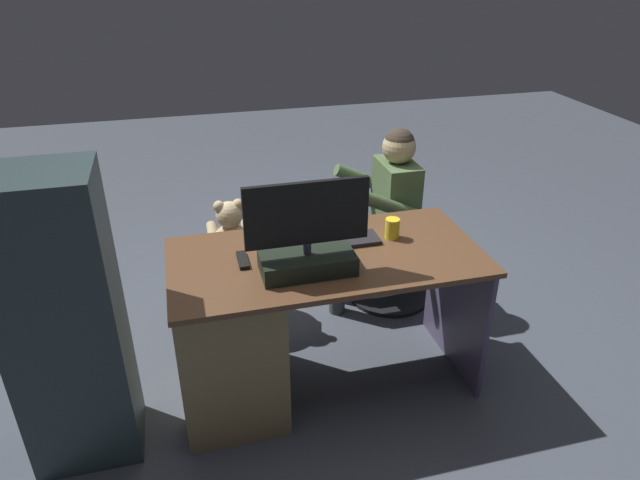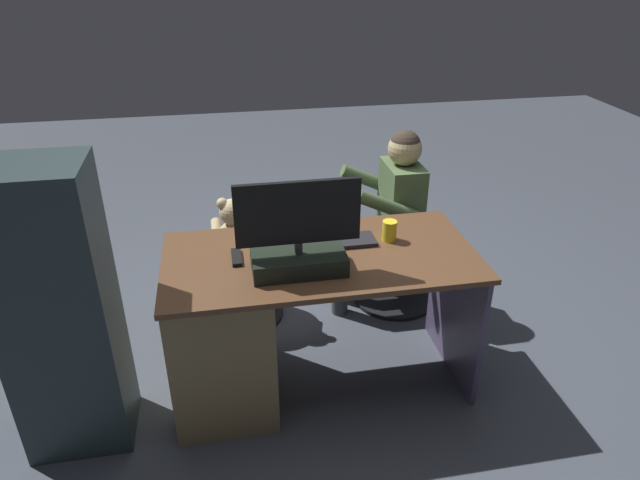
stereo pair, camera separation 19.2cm
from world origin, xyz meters
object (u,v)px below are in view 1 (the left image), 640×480
(monitor, at_px, (307,245))
(visitor_chair, at_px, (391,261))
(desk, at_px, (249,328))
(cup, at_px, (392,228))
(keyboard, at_px, (336,242))
(tv_remote, at_px, (243,260))
(person, at_px, (382,205))
(computer_mouse, at_px, (278,245))
(teddy_bear, at_px, (230,232))
(office_chair_teddy, at_px, (235,283))

(monitor, xyz_separation_m, visitor_chair, (-0.73, -0.79, -0.63))
(desk, bearing_deg, cup, -173.43)
(monitor, relative_size, keyboard, 1.28)
(tv_remote, relative_size, person, 0.13)
(tv_remote, bearing_deg, keyboard, -172.33)
(computer_mouse, relative_size, teddy_bear, 0.27)
(keyboard, bearing_deg, visitor_chair, -132.81)
(keyboard, relative_size, tv_remote, 2.80)
(computer_mouse, height_order, office_chair_teddy, computer_mouse)
(desk, height_order, monitor, monitor)
(monitor, distance_m, office_chair_teddy, 1.05)
(cup, relative_size, office_chair_teddy, 0.19)
(desk, xyz_separation_m, tv_remote, (0.00, -0.03, 0.36))
(monitor, xyz_separation_m, office_chair_teddy, (0.26, -0.79, -0.63))
(cup, height_order, person, person)
(office_chair_teddy, relative_size, teddy_bear, 1.48)
(cup, bearing_deg, teddy_bear, -39.26)
(monitor, height_order, tv_remote, monitor)
(office_chair_teddy, height_order, teddy_bear, teddy_bear)
(office_chair_teddy, distance_m, person, 0.99)
(monitor, relative_size, computer_mouse, 5.60)
(desk, height_order, tv_remote, tv_remote)
(office_chair_teddy, relative_size, visitor_chair, 1.01)
(office_chair_teddy, bearing_deg, cup, 141.36)
(cup, height_order, visitor_chair, cup)
(office_chair_teddy, distance_m, teddy_bear, 0.33)
(monitor, relative_size, cup, 5.32)
(monitor, height_order, computer_mouse, monitor)
(person, bearing_deg, keyboard, 52.01)
(desk, xyz_separation_m, monitor, (-0.26, 0.12, 0.48))
(desk, relative_size, monitor, 2.71)
(desk, xyz_separation_m, computer_mouse, (-0.18, -0.12, 0.37))
(keyboard, relative_size, office_chair_teddy, 0.80)
(computer_mouse, bearing_deg, tv_remote, 25.85)
(tv_remote, bearing_deg, teddy_bear, -90.90)
(office_chair_teddy, bearing_deg, tv_remote, 89.31)
(computer_mouse, relative_size, visitor_chair, 0.18)
(computer_mouse, distance_m, teddy_bear, 0.62)
(cup, distance_m, teddy_bear, 0.97)
(monitor, bearing_deg, visitor_chair, -132.58)
(desk, xyz_separation_m, visitor_chair, (-0.99, -0.67, -0.15))
(teddy_bear, bearing_deg, cup, 140.74)
(keyboard, bearing_deg, computer_mouse, -4.68)
(visitor_chair, bearing_deg, computer_mouse, 34.22)
(tv_remote, height_order, office_chair_teddy, tv_remote)
(tv_remote, bearing_deg, desk, 94.90)
(keyboard, bearing_deg, monitor, 48.05)
(computer_mouse, bearing_deg, office_chair_teddy, -72.83)
(keyboard, bearing_deg, tv_remote, 7.89)
(monitor, relative_size, teddy_bear, 1.51)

